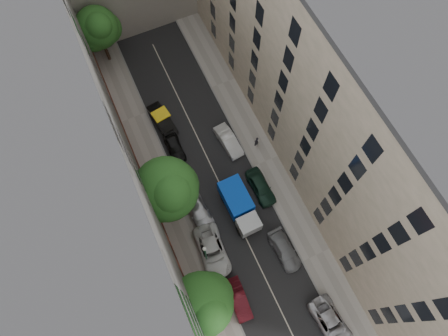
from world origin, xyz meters
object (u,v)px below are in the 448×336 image
car_right_2 (261,187)px  tree_mid (168,190)px  lamp_post (205,253)px  pedestrian (256,141)px  car_right_1 (285,250)px  car_left_3 (198,210)px  tarp_truck (239,206)px  car_right_0 (331,324)px  car_right_3 (229,141)px  tree_far (98,29)px  car_left_2 (212,251)px  car_left_4 (174,147)px  tree_near (203,305)px  car_left_5 (162,120)px  car_left_1 (239,299)px

car_right_2 → tree_mid: bearing=169.3°
lamp_post → pedestrian: size_ratio=3.64×
car_right_2 → pedestrian: pedestrian is taller
car_right_1 → pedestrian: (2.65, 11.57, 0.30)m
car_right_1 → pedestrian: 11.87m
car_left_3 → lamp_post: 5.82m
car_right_2 → pedestrian: bearing=67.6°
tree_mid → tarp_truck: bearing=-23.7°
car_right_1 → car_right_0: bearing=-87.4°
lamp_post → car_right_3: bearing=55.8°
car_right_1 → tree_mid: tree_mid is taller
tree_far → car_left_2: bearing=-86.1°
car_left_4 → car_right_2: (6.40, -8.00, 0.08)m
car_right_0 → car_right_1: 7.65m
car_left_3 → car_right_3: (6.06, 5.80, 0.01)m
car_left_2 → car_right_1: car_left_2 is taller
car_right_0 → tree_near: size_ratio=0.63×
car_left_2 → tree_mid: bearing=111.9°
car_left_5 → tree_near: (-3.50, -20.11, 4.66)m
car_left_5 → car_right_0: bearing=-85.3°
car_left_4 → pedestrian: pedestrian is taller
car_right_0 → car_right_3: size_ratio=1.19×
tree_near → tree_mid: (0.99, 10.00, 0.90)m
tarp_truck → car_right_2: tarp_truck is taller
pedestrian → tree_far: bearing=-81.6°
car_left_5 → pedestrian: (8.25, -6.82, 0.20)m
tree_mid → car_right_1: bearing=-45.6°
tarp_truck → car_left_3: 4.21m
tree_mid → car_left_3: bearing=-28.0°
car_right_3 → tree_mid: tree_mid is taller
car_right_0 → tree_near: tree_near is taller
tarp_truck → car_right_1: (2.20, -5.69, -0.82)m
car_left_1 → car_left_5: size_ratio=0.92×
car_left_1 → car_right_2: 11.29m
car_left_2 → car_left_4: (0.80, 11.96, -0.08)m
car_left_4 → car_right_0: bearing=-72.9°
pedestrian → tree_near: bearing=25.1°
tarp_truck → car_left_2: tarp_truck is taller
tarp_truck → car_left_5: 13.17m
car_left_3 → car_right_1: (6.06, -7.19, -0.06)m
tarp_truck → car_left_1: bearing=-116.9°
car_right_0 → tree_far: 38.04m
car_left_2 → car_left_5: size_ratio=1.21×
car_right_1 → car_left_2: bearing=153.1°
car_right_1 → lamp_post: 8.20m
tree_far → pedestrian: 21.05m
car_right_0 → lamp_post: lamp_post is taller
car_left_4 → car_right_2: car_right_2 is taller
car_left_3 → car_left_5: size_ratio=1.07×
car_left_4 → tree_far: bearing=101.6°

